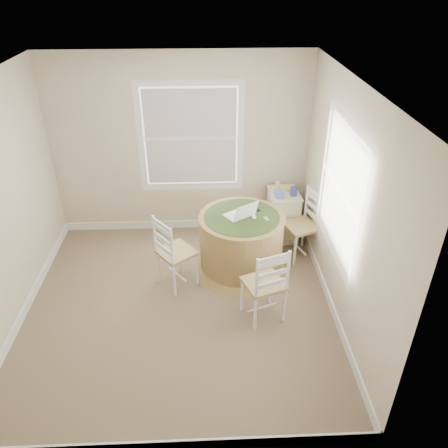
{
  "coord_description": "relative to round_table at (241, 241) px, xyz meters",
  "views": [
    {
      "loc": [
        0.36,
        -3.97,
        3.55
      ],
      "look_at": [
        0.55,
        0.45,
        0.86
      ],
      "focal_mm": 35.0,
      "sensor_mm": 36.0,
      "label": 1
    }
  ],
  "objects": [
    {
      "name": "mouse",
      "position": [
        0.15,
        -0.02,
        0.37
      ],
      "size": [
        0.09,
        0.11,
        0.03
      ],
      "primitive_type": "ellipsoid",
      "rotation": [
        0.0,
        0.0,
        0.32
      ],
      "color": "white",
      "rests_on": "round_table"
    },
    {
      "name": "chair_right",
      "position": [
        0.83,
        0.25,
        0.05
      ],
      "size": [
        0.52,
        0.53,
        0.95
      ],
      "primitive_type": null,
      "rotation": [
        0.0,
        0.0,
        -1.23
      ],
      "color": "white",
      "rests_on": "ground"
    },
    {
      "name": "box_yellow",
      "position": [
        0.69,
        0.8,
        0.33
      ],
      "size": [
        0.16,
        0.11,
        0.06
      ],
      "primitive_type": "cube",
      "rotation": [
        0.0,
        0.0,
        0.08
      ],
      "color": "#E2D650",
      "rests_on": "corner_chest"
    },
    {
      "name": "chair_near",
      "position": [
        0.18,
        -0.94,
        0.05
      ],
      "size": [
        0.53,
        0.52,
        0.95
      ],
      "primitive_type": null,
      "rotation": [
        0.0,
        0.0,
        3.49
      ],
      "color": "white",
      "rests_on": "ground"
    },
    {
      "name": "laptop",
      "position": [
        -0.01,
        0.02,
        0.39
      ],
      "size": [
        0.45,
        0.44,
        0.24
      ],
      "rotation": [
        0.0,
        0.0,
        3.73
      ],
      "color": "white",
      "rests_on": "round_table"
    },
    {
      "name": "box_blue",
      "position": [
        0.77,
        0.67,
        0.36
      ],
      "size": [
        0.09,
        0.09,
        0.12
      ],
      "primitive_type": "cube",
      "rotation": [
        0.0,
        0.0,
        0.08
      ],
      "color": "navy",
      "rests_on": "corner_chest"
    },
    {
      "name": "phone",
      "position": [
        0.3,
        -0.07,
        0.36
      ],
      "size": [
        0.07,
        0.1,
        0.02
      ],
      "primitive_type": "cube",
      "rotation": [
        0.0,
        0.0,
        0.32
      ],
      "color": "#B7BABF",
      "rests_on": "round_table"
    },
    {
      "name": "tissue_box",
      "position": [
        0.57,
        0.62,
        0.35
      ],
      "size": [
        0.13,
        0.13,
        0.1
      ],
      "primitive_type": "cube",
      "rotation": [
        0.0,
        0.0,
        0.08
      ],
      "color": "#566FC5",
      "rests_on": "corner_chest"
    },
    {
      "name": "cup_cream",
      "position": [
        0.59,
        0.9,
        0.35
      ],
      "size": [
        0.07,
        0.07,
        0.09
      ],
      "primitive_type": "cylinder",
      "color": "beige",
      "rests_on": "corner_chest"
    },
    {
      "name": "chair_left",
      "position": [
        -0.82,
        -0.29,
        0.05
      ],
      "size": [
        0.57,
        0.58,
        0.95
      ],
      "primitive_type": null,
      "rotation": [
        0.0,
        0.0,
        2.23
      ],
      "color": "white",
      "rests_on": "ground"
    },
    {
      "name": "round_table",
      "position": [
        0.0,
        0.0,
        0.0
      ],
      "size": [
        1.28,
        1.28,
        0.79
      ],
      "rotation": [
        0.0,
        0.0,
        0.32
      ],
      "color": "#9D7846",
      "rests_on": "ground"
    },
    {
      "name": "room",
      "position": [
        -0.62,
        -0.57,
        0.87
      ],
      "size": [
        3.64,
        3.64,
        2.64
      ],
      "color": "#896E57",
      "rests_on": "ground"
    },
    {
      "name": "keys",
      "position": [
        0.22,
        0.14,
        0.36
      ],
      "size": [
        0.07,
        0.07,
        0.02
      ],
      "primitive_type": "cube",
      "rotation": [
        0.0,
        0.0,
        0.32
      ],
      "color": "black",
      "rests_on": "round_table"
    },
    {
      "name": "corner_chest",
      "position": [
        0.66,
        0.74,
        -0.06
      ],
      "size": [
        0.45,
        0.58,
        0.73
      ],
      "rotation": [
        0.0,
        0.0,
        0.08
      ],
      "color": "beige",
      "rests_on": "ground"
    }
  ]
}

